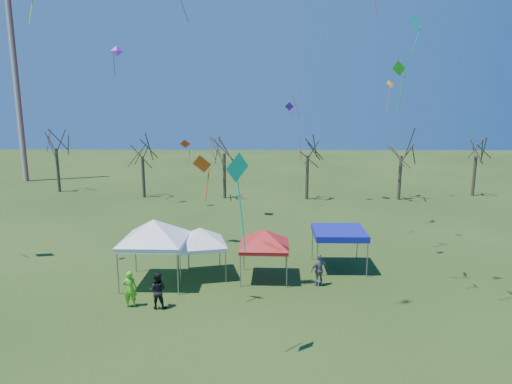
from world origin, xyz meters
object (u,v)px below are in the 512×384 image
tree_2 (224,137)px  tent_white_mid (200,231)px  tent_red (264,233)px  tent_blue (339,233)px  tree_4 (402,140)px  person_grey (319,270)px  person_green (130,289)px  tree_5 (477,141)px  tree_3 (308,139)px  tree_0 (55,133)px  tree_1 (142,141)px  person_dark (158,290)px  radio_mast (16,78)px  tent_white_west (153,224)px

tree_2 → tent_white_mid: size_ratio=2.23×
tree_2 → tent_red: 22.08m
tent_blue → tree_4: bearing=64.5°
person_grey → person_green: bearing=-10.9°
tree_5 → tent_red: (-22.03, -23.09, -3.04)m
tree_3 → person_green: tree_3 is taller
tree_4 → tree_0: bearing=174.7°
tree_0 → tree_1: bearing=-15.2°
person_dark → person_grey: 8.65m
tent_red → tent_blue: tent_red is taller
tree_4 → person_grey: bearing=-115.9°
radio_mast → person_dark: bearing=-54.9°
person_dark → tent_red: bearing=-141.0°
tree_0 → tent_blue: size_ratio=2.78×
person_dark → tent_blue: bearing=-147.5°
tree_1 → person_dark: (7.28, -25.51, -4.88)m
tree_4 → tree_5: size_ratio=1.06×
tree_5 → tent_blue: bearing=-129.5°
tree_3 → tree_4: bearing=-0.3°
tent_white_west → person_dark: 4.07m
radio_mast → tent_blue: 46.15m
tree_4 → person_green: 32.35m
radio_mast → tent_white_west: radio_mast is taller
tree_0 → tent_white_mid: bearing=-51.8°
tree_0 → tent_blue: tree_0 is taller
tree_1 → person_grey: 27.84m
radio_mast → tent_red: size_ratio=6.61×
tent_red → person_dark: size_ratio=2.08×
tree_1 → person_dark: tree_1 is taller
tree_3 → tree_4: tree_3 is taller
tree_2 → person_dark: bearing=-92.5°
tree_1 → person_dark: bearing=-74.1°
tree_2 → tree_0: bearing=170.8°
person_dark → tree_4: bearing=-124.7°
tree_2 → person_green: size_ratio=4.46×
tent_white_west → person_green: (-0.55, -2.99, -2.46)m
tent_blue → tree_0: bearing=140.0°
tree_3 → tent_red: bearing=-101.6°
person_green → person_grey: bearing=-169.8°
tree_1 → tent_red: bearing=-60.1°
tree_1 → tree_3: size_ratio=0.95×
tree_5 → tent_white_west: (-28.04, -23.79, -2.36)m
tree_3 → person_grey: bearing=-93.5°
tree_5 → person_grey: (-19.04, -24.05, -4.83)m
tree_5 → person_green: 39.47m
radio_mast → person_grey: bearing=-44.4°
person_grey → radio_mast: bearing=-71.3°
tree_5 → person_grey: bearing=-128.4°
radio_mast → person_green: bearing=-56.3°
tree_2 → person_grey: 24.06m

